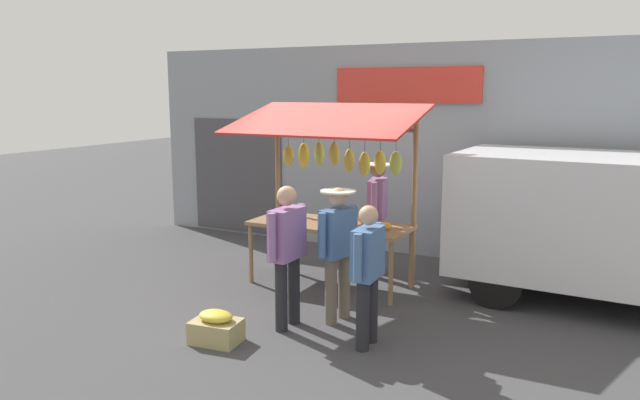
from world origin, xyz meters
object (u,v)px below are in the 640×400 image
Objects in this scene: shopper_in_striped_shirt at (287,247)px; parked_van at (626,218)px; shopper_in_grey_tee at (368,267)px; produce_crate_near at (216,328)px; market_stall at (333,173)px; vendor_with_sunhat at (377,208)px; shopper_with_ponytail at (338,244)px.

parked_van is at bearing -51.20° from shopper_in_striped_shirt.
produce_crate_near is at bearing 112.37° from shopper_in_grey_tee.
market_stall reaches higher than vendor_with_sunhat.
parked_van is 8.12× the size of produce_crate_near.
parked_van is at bearing -43.90° from shopper_in_grey_tee.
shopper_in_striped_shirt reaches higher than shopper_with_ponytail.
market_stall reaches higher than shopper_in_grey_tee.
vendor_with_sunhat is 3.03× the size of produce_crate_near.
vendor_with_sunhat is at bearing 19.37° from shopper_with_ponytail.
vendor_with_sunhat is at bearing -118.73° from market_stall.
vendor_with_sunhat is at bearing -101.27° from produce_crate_near.
shopper_in_striped_shirt is 4.19m from parked_van.
parked_van reaches higher than produce_crate_near.
shopper_in_grey_tee is 2.75× the size of produce_crate_near.
shopper_with_ponytail is at bearing -41.55° from shopper_in_striped_shirt.
produce_crate_near is at bearing -24.33° from vendor_with_sunhat.
shopper_with_ponytail is 3.60m from parked_van.
produce_crate_near is (0.47, 0.73, -0.78)m from shopper_in_striped_shirt.
market_stall is at bearing -41.78° from vendor_with_sunhat.
market_stall is 1.49× the size of vendor_with_sunhat.
shopper_with_ponytail reaches higher than shopper_in_grey_tee.
shopper_with_ponytail is at bearing -127.13° from produce_crate_near.
shopper_in_grey_tee is at bearing -156.15° from produce_crate_near.
shopper_with_ponytail is 2.87× the size of produce_crate_near.
shopper_in_striped_shirt is at bearing 98.07° from market_stall.
market_stall is 1.78m from shopper_in_striped_shirt.
market_stall is 2.24m from shopper_in_grey_tee.
parked_van is 5.10m from produce_crate_near.
market_stall is 2.77m from produce_crate_near.
market_stall reaches higher than parked_van.
vendor_with_sunhat is (-0.38, -0.70, -0.57)m from market_stall.
market_stall is 1.51m from shopper_with_ponytail.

